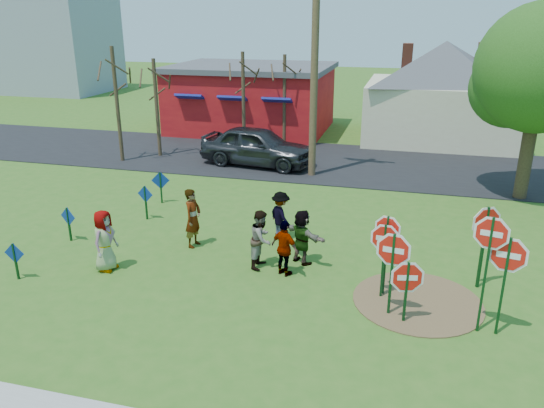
{
  "coord_description": "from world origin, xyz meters",
  "views": [
    {
      "loc": [
        3.93,
        -13.17,
        6.81
      ],
      "look_at": [
        0.22,
        0.99,
        1.52
      ],
      "focal_mm": 35.0,
      "sensor_mm": 36.0,
      "label": 1
    }
  ],
  "objects_px": {
    "stop_sign_c": "(489,248)",
    "person_b": "(193,218)",
    "utility_pole": "(315,51)",
    "suv": "(257,146)",
    "person_a": "(105,241)",
    "stop_sign_a": "(393,257)",
    "stop_sign_b": "(387,236)",
    "leafy_tree": "(543,76)",
    "stop_sign_d": "(486,228)"
  },
  "relations": [
    {
      "from": "person_a",
      "to": "leafy_tree",
      "type": "distance_m",
      "value": 16.09
    },
    {
      "from": "stop_sign_a",
      "to": "person_b",
      "type": "relative_size",
      "value": 1.21
    },
    {
      "from": "stop_sign_b",
      "to": "person_b",
      "type": "xyz_separation_m",
      "value": [
        -5.85,
        1.58,
        -0.71
      ]
    },
    {
      "from": "person_a",
      "to": "utility_pole",
      "type": "relative_size",
      "value": 0.17
    },
    {
      "from": "person_b",
      "to": "suv",
      "type": "distance_m",
      "value": 9.35
    },
    {
      "from": "suv",
      "to": "person_a",
      "type": "bearing_deg",
      "value": -177.55
    },
    {
      "from": "stop_sign_c",
      "to": "leafy_tree",
      "type": "height_order",
      "value": "leafy_tree"
    },
    {
      "from": "person_a",
      "to": "person_b",
      "type": "height_order",
      "value": "person_b"
    },
    {
      "from": "stop_sign_a",
      "to": "stop_sign_c",
      "type": "xyz_separation_m",
      "value": [
        2.0,
        -0.22,
        0.54
      ]
    },
    {
      "from": "stop_sign_c",
      "to": "person_b",
      "type": "distance_m",
      "value": 8.56
    },
    {
      "from": "stop_sign_d",
      "to": "person_b",
      "type": "relative_size",
      "value": 1.3
    },
    {
      "from": "person_a",
      "to": "stop_sign_b",
      "type": "bearing_deg",
      "value": -81.82
    },
    {
      "from": "person_b",
      "to": "utility_pole",
      "type": "relative_size",
      "value": 0.18
    },
    {
      "from": "stop_sign_c",
      "to": "leafy_tree",
      "type": "distance_m",
      "value": 10.79
    },
    {
      "from": "stop_sign_d",
      "to": "stop_sign_c",
      "type": "bearing_deg",
      "value": -125.51
    },
    {
      "from": "stop_sign_c",
      "to": "person_a",
      "type": "xyz_separation_m",
      "value": [
        -9.78,
        0.61,
        -1.17
      ]
    },
    {
      "from": "person_b",
      "to": "suv",
      "type": "height_order",
      "value": "suv"
    },
    {
      "from": "stop_sign_c",
      "to": "person_b",
      "type": "height_order",
      "value": "stop_sign_c"
    },
    {
      "from": "stop_sign_c",
      "to": "person_b",
      "type": "xyz_separation_m",
      "value": [
        -8.04,
        2.73,
        -1.13
      ]
    },
    {
      "from": "stop_sign_b",
      "to": "stop_sign_c",
      "type": "bearing_deg",
      "value": -9.39
    },
    {
      "from": "stop_sign_b",
      "to": "person_a",
      "type": "bearing_deg",
      "value": -157.6
    },
    {
      "from": "stop_sign_d",
      "to": "person_a",
      "type": "bearing_deg",
      "value": 158.67
    },
    {
      "from": "leafy_tree",
      "to": "stop_sign_b",
      "type": "bearing_deg",
      "value": -118.15
    },
    {
      "from": "utility_pole",
      "to": "leafy_tree",
      "type": "distance_m",
      "value": 8.61
    },
    {
      "from": "leafy_tree",
      "to": "utility_pole",
      "type": "bearing_deg",
      "value": 173.63
    },
    {
      "from": "person_b",
      "to": "utility_pole",
      "type": "distance_m",
      "value": 9.68
    },
    {
      "from": "leafy_tree",
      "to": "stop_sign_a",
      "type": "bearing_deg",
      "value": -114.97
    },
    {
      "from": "suv",
      "to": "utility_pole",
      "type": "relative_size",
      "value": 0.53
    },
    {
      "from": "stop_sign_d",
      "to": "person_b",
      "type": "height_order",
      "value": "stop_sign_d"
    },
    {
      "from": "stop_sign_b",
      "to": "stop_sign_d",
      "type": "relative_size",
      "value": 0.95
    },
    {
      "from": "stop_sign_c",
      "to": "leafy_tree",
      "type": "relative_size",
      "value": 0.4
    },
    {
      "from": "stop_sign_a",
      "to": "person_a",
      "type": "xyz_separation_m",
      "value": [
        -7.78,
        0.39,
        -0.63
      ]
    },
    {
      "from": "utility_pole",
      "to": "leafy_tree",
      "type": "relative_size",
      "value": 1.39
    },
    {
      "from": "stop_sign_a",
      "to": "stop_sign_d",
      "type": "height_order",
      "value": "stop_sign_d"
    },
    {
      "from": "person_b",
      "to": "utility_pole",
      "type": "bearing_deg",
      "value": -6.22
    },
    {
      "from": "utility_pole",
      "to": "stop_sign_d",
      "type": "bearing_deg",
      "value": -55.58
    },
    {
      "from": "person_a",
      "to": "suv",
      "type": "distance_m",
      "value": 11.49
    },
    {
      "from": "stop_sign_c",
      "to": "stop_sign_d",
      "type": "distance_m",
      "value": 2.2
    },
    {
      "from": "suv",
      "to": "stop_sign_b",
      "type": "bearing_deg",
      "value": -141.31
    },
    {
      "from": "stop_sign_b",
      "to": "person_b",
      "type": "relative_size",
      "value": 1.23
    },
    {
      "from": "person_a",
      "to": "person_b",
      "type": "distance_m",
      "value": 2.74
    },
    {
      "from": "leafy_tree",
      "to": "person_a",
      "type": "bearing_deg",
      "value": -142.48
    },
    {
      "from": "stop_sign_d",
      "to": "person_a",
      "type": "relative_size",
      "value": 1.36
    },
    {
      "from": "stop_sign_a",
      "to": "utility_pole",
      "type": "height_order",
      "value": "utility_pole"
    },
    {
      "from": "leafy_tree",
      "to": "person_b",
      "type": "bearing_deg",
      "value": -145.21
    },
    {
      "from": "person_b",
      "to": "leafy_tree",
      "type": "height_order",
      "value": "leafy_tree"
    },
    {
      "from": "person_a",
      "to": "leafy_tree",
      "type": "height_order",
      "value": "leafy_tree"
    },
    {
      "from": "stop_sign_a",
      "to": "stop_sign_d",
      "type": "distance_m",
      "value": 2.94
    },
    {
      "from": "stop_sign_c",
      "to": "utility_pole",
      "type": "height_order",
      "value": "utility_pole"
    },
    {
      "from": "person_a",
      "to": "leafy_tree",
      "type": "relative_size",
      "value": 0.24
    }
  ]
}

